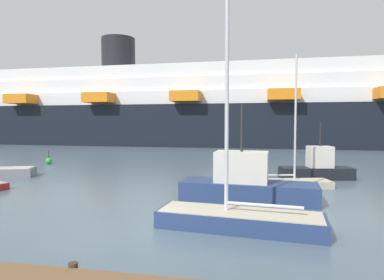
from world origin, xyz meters
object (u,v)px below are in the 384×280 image
object	(u,v)px
sailboat_2	(239,216)
channel_buoy_1	(328,169)
fishing_boat_0	(246,183)
fishing_boat_1	(317,168)
cruise_ship	(236,109)
sailboat_1	(288,181)
channel_buoy_2	(49,161)

from	to	relation	value
sailboat_2	channel_buoy_1	bearing A→B (deg)	-106.76
fishing_boat_0	fishing_boat_1	bearing A→B (deg)	-118.70
cruise_ship	sailboat_1	bearing A→B (deg)	-81.30
fishing_boat_0	sailboat_1	bearing A→B (deg)	-118.22
fishing_boat_0	channel_buoy_1	bearing A→B (deg)	-115.99
sailboat_1	fishing_boat_1	size ratio (longest dim) A/B	1.57
channel_buoy_1	cruise_ship	world-z (taller)	cruise_ship
channel_buoy_1	cruise_ship	xyz separation A→B (m)	(-9.32, 33.02, 6.33)
channel_buoy_1	sailboat_2	bearing A→B (deg)	-112.91
fishing_boat_0	channel_buoy_2	distance (m)	22.91
sailboat_1	cruise_ship	xyz separation A→B (m)	(-5.39, 40.04, 6.22)
fishing_boat_0	channel_buoy_1	world-z (taller)	fishing_boat_0
fishing_boat_0	channel_buoy_1	size ratio (longest dim) A/B	4.53
fishing_boat_0	fishing_boat_1	size ratio (longest dim) A/B	1.35
sailboat_2	cruise_ship	world-z (taller)	cruise_ship
sailboat_1	fishing_boat_0	bearing A→B (deg)	-135.25
channel_buoy_2	sailboat_1	bearing A→B (deg)	-19.09
fishing_boat_0	cruise_ship	world-z (taller)	cruise_ship
sailboat_1	fishing_boat_1	xyz separation A→B (m)	(2.45, 3.66, 0.42)
sailboat_1	sailboat_2	xyz separation A→B (m)	(-2.74, -8.78, 0.15)
fishing_boat_1	channel_buoy_1	world-z (taller)	fishing_boat_1
fishing_boat_1	sailboat_1	bearing A→B (deg)	-134.38
sailboat_2	fishing_boat_0	xyz separation A→B (m)	(0.17, 4.79, 0.39)
fishing_boat_0	sailboat_2	bearing A→B (deg)	92.61
fishing_boat_1	channel_buoy_1	distance (m)	3.71
fishing_boat_1	channel_buoy_1	xyz separation A→B (m)	(1.48, 3.36, -0.53)
fishing_boat_1	channel_buoy_2	xyz separation A→B (m)	(-24.72, 4.04, -0.48)
fishing_boat_1	cruise_ship	bearing A→B (deg)	91.61
sailboat_1	fishing_boat_0	distance (m)	4.78
sailboat_1	fishing_boat_1	world-z (taller)	sailboat_1
fishing_boat_1	channel_buoy_1	bearing A→B (deg)	55.63
sailboat_1	fishing_boat_1	bearing A→B (deg)	43.75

